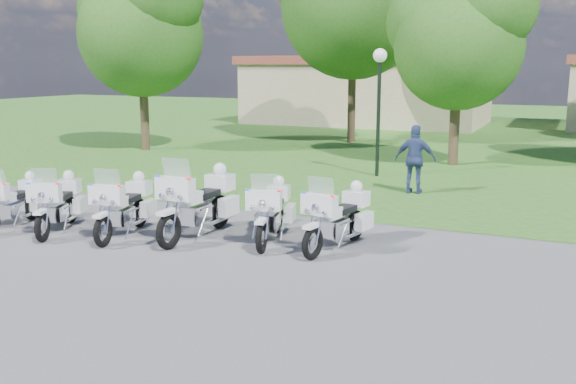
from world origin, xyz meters
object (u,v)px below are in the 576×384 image
at_px(motorcycle_3, 125,205).
at_px(motorcycle_6, 339,216).
at_px(bystander_c, 415,160).
at_px(motorcycle_2, 58,203).
at_px(motorcycle_4, 200,202).
at_px(motorcycle_5, 272,211).
at_px(motorcycle_1, 14,201).
at_px(lamp_post, 379,80).

xyz_separation_m(motorcycle_3, motorcycle_6, (4.48, 0.92, -0.00)).
relative_size(motorcycle_3, bystander_c, 1.18).
distance_m(motorcycle_2, motorcycle_4, 3.18).
xyz_separation_m(motorcycle_5, motorcycle_6, (1.44, 0.04, 0.01)).
xyz_separation_m(motorcycle_1, motorcycle_2, (1.18, 0.12, 0.04)).
height_order(motorcycle_6, lamp_post, lamp_post).
height_order(motorcycle_3, motorcycle_6, motorcycle_3).
bearing_deg(motorcycle_4, motorcycle_5, -167.11).
distance_m(motorcycle_3, motorcycle_5, 3.17).
bearing_deg(bystander_c, motorcycle_3, 54.92).
bearing_deg(bystander_c, motorcycle_1, 43.52).
distance_m(motorcycle_2, motorcycle_6, 6.15).
distance_m(motorcycle_2, motorcycle_5, 4.74).
relative_size(motorcycle_4, bystander_c, 1.37).
relative_size(motorcycle_5, motorcycle_6, 0.98).
distance_m(motorcycle_3, motorcycle_4, 1.61).
bearing_deg(motorcycle_6, bystander_c, -80.60).
relative_size(motorcycle_3, motorcycle_5, 1.02).
bearing_deg(motorcycle_4, bystander_c, -114.04).
bearing_deg(lamp_post, motorcycle_5, -88.20).
bearing_deg(motorcycle_1, motorcycle_6, 177.53).
xyz_separation_m(motorcycle_3, lamp_post, (2.78, 9.33, 2.44)).
xyz_separation_m(motorcycle_2, motorcycle_5, (4.59, 1.17, 0.01)).
xyz_separation_m(lamp_post, bystander_c, (1.79, -2.37, -2.12)).
relative_size(motorcycle_2, motorcycle_6, 0.93).
bearing_deg(lamp_post, motorcycle_4, -98.25).
relative_size(motorcycle_2, bystander_c, 1.09).
relative_size(motorcycle_1, motorcycle_6, 0.91).
relative_size(motorcycle_3, lamp_post, 0.56).
height_order(motorcycle_5, lamp_post, lamp_post).
bearing_deg(motorcycle_5, motorcycle_4, -2.06).
bearing_deg(motorcycle_2, lamp_post, -136.85).
bearing_deg(bystander_c, lamp_post, -54.72).
height_order(motorcycle_3, bystander_c, bystander_c).
bearing_deg(lamp_post, motorcycle_6, -78.57).
distance_m(motorcycle_5, motorcycle_6, 1.44).
relative_size(motorcycle_6, lamp_post, 0.55).
distance_m(motorcycle_2, bystander_c, 9.50).
xyz_separation_m(motorcycle_2, motorcycle_3, (1.55, 0.30, 0.02)).
relative_size(motorcycle_1, lamp_post, 0.51).
height_order(motorcycle_2, motorcycle_4, motorcycle_4).
distance_m(motorcycle_2, lamp_post, 10.84).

